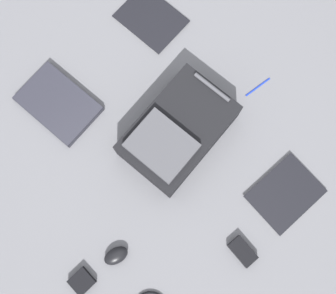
{
  "coord_description": "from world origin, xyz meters",
  "views": [
    {
      "loc": [
        0.29,
        -0.18,
        1.67
      ],
      "look_at": [
        0.02,
        0.03,
        0.02
      ],
      "focal_mm": 43.66,
      "sensor_mm": 36.0,
      "label": 1
    }
  ],
  "objects_px": {
    "backpack": "(177,132)",
    "book_red": "(285,194)",
    "laptop": "(58,104)",
    "pen_black": "(258,87)",
    "earbud_pouch": "(82,282)",
    "book_blue": "(151,19)",
    "computer_mouse": "(116,256)",
    "power_brick": "(243,251)"
  },
  "relations": [
    {
      "from": "backpack",
      "to": "book_red",
      "type": "xyz_separation_m",
      "value": [
        0.46,
        0.2,
        -0.07
      ]
    },
    {
      "from": "backpack",
      "to": "laptop",
      "type": "distance_m",
      "value": 0.52
    },
    {
      "from": "backpack",
      "to": "pen_black",
      "type": "xyz_separation_m",
      "value": [
        0.04,
        0.41,
        -0.07
      ]
    },
    {
      "from": "book_red",
      "to": "pen_black",
      "type": "height_order",
      "value": "book_red"
    },
    {
      "from": "book_red",
      "to": "pen_black",
      "type": "relative_size",
      "value": 2.15
    },
    {
      "from": "laptop",
      "to": "earbud_pouch",
      "type": "bearing_deg",
      "value": -27.78
    },
    {
      "from": "book_blue",
      "to": "book_red",
      "type": "xyz_separation_m",
      "value": [
        0.95,
        -0.04,
        0.0
      ]
    },
    {
      "from": "book_red",
      "to": "pen_black",
      "type": "bearing_deg",
      "value": 152.94
    },
    {
      "from": "laptop",
      "to": "book_blue",
      "type": "height_order",
      "value": "laptop"
    },
    {
      "from": "laptop",
      "to": "computer_mouse",
      "type": "bearing_deg",
      "value": -15.31
    },
    {
      "from": "book_blue",
      "to": "book_red",
      "type": "relative_size",
      "value": 1.1
    },
    {
      "from": "book_blue",
      "to": "pen_black",
      "type": "xyz_separation_m",
      "value": [
        0.53,
        0.17,
        -0.0
      ]
    },
    {
      "from": "book_blue",
      "to": "book_red",
      "type": "height_order",
      "value": "book_red"
    },
    {
      "from": "power_brick",
      "to": "pen_black",
      "type": "relative_size",
      "value": 0.85
    },
    {
      "from": "book_blue",
      "to": "pen_black",
      "type": "relative_size",
      "value": 2.37
    },
    {
      "from": "laptop",
      "to": "power_brick",
      "type": "bearing_deg",
      "value": 13.24
    },
    {
      "from": "laptop",
      "to": "book_blue",
      "type": "bearing_deg",
      "value": 97.47
    },
    {
      "from": "laptop",
      "to": "computer_mouse",
      "type": "relative_size",
      "value": 3.69
    },
    {
      "from": "book_red",
      "to": "backpack",
      "type": "bearing_deg",
      "value": -156.76
    },
    {
      "from": "backpack",
      "to": "pen_black",
      "type": "relative_size",
      "value": 3.78
    },
    {
      "from": "power_brick",
      "to": "laptop",
      "type": "bearing_deg",
      "value": -166.76
    },
    {
      "from": "computer_mouse",
      "to": "book_red",
      "type": "bearing_deg",
      "value": -98.19
    },
    {
      "from": "book_red",
      "to": "power_brick",
      "type": "height_order",
      "value": "power_brick"
    },
    {
      "from": "computer_mouse",
      "to": "earbud_pouch",
      "type": "distance_m",
      "value": 0.16
    },
    {
      "from": "book_blue",
      "to": "pen_black",
      "type": "height_order",
      "value": "book_blue"
    },
    {
      "from": "book_red",
      "to": "power_brick",
      "type": "bearing_deg",
      "value": -76.91
    },
    {
      "from": "book_blue",
      "to": "power_brick",
      "type": "bearing_deg",
      "value": -17.9
    },
    {
      "from": "power_brick",
      "to": "backpack",
      "type": "bearing_deg",
      "value": 170.66
    },
    {
      "from": "laptop",
      "to": "book_blue",
      "type": "distance_m",
      "value": 0.56
    },
    {
      "from": "laptop",
      "to": "book_red",
      "type": "xyz_separation_m",
      "value": [
        0.88,
        0.51,
        -0.01
      ]
    },
    {
      "from": "backpack",
      "to": "book_red",
      "type": "distance_m",
      "value": 0.51
    },
    {
      "from": "book_red",
      "to": "power_brick",
      "type": "relative_size",
      "value": 2.53
    },
    {
      "from": "backpack",
      "to": "power_brick",
      "type": "height_order",
      "value": "backpack"
    },
    {
      "from": "laptop",
      "to": "book_red",
      "type": "distance_m",
      "value": 1.01
    },
    {
      "from": "backpack",
      "to": "power_brick",
      "type": "distance_m",
      "value": 0.54
    },
    {
      "from": "computer_mouse",
      "to": "earbud_pouch",
      "type": "bearing_deg",
      "value": 98.87
    },
    {
      "from": "book_blue",
      "to": "power_brick",
      "type": "height_order",
      "value": "power_brick"
    },
    {
      "from": "backpack",
      "to": "power_brick",
      "type": "bearing_deg",
      "value": -9.34
    },
    {
      "from": "earbud_pouch",
      "to": "pen_black",
      "type": "bearing_deg",
      "value": 99.9
    },
    {
      "from": "earbud_pouch",
      "to": "computer_mouse",
      "type": "bearing_deg",
      "value": 88.67
    },
    {
      "from": "backpack",
      "to": "earbud_pouch",
      "type": "bearing_deg",
      "value": -70.62
    },
    {
      "from": "book_blue",
      "to": "computer_mouse",
      "type": "height_order",
      "value": "computer_mouse"
    }
  ]
}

